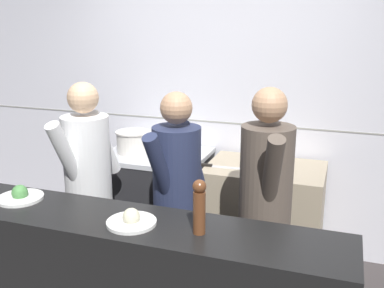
{
  "coord_description": "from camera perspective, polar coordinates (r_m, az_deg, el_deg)",
  "views": [
    {
      "loc": [
        1.07,
        -2.29,
        2.05
      ],
      "look_at": [
        0.01,
        0.75,
        1.15
      ],
      "focal_mm": 42.0,
      "sensor_mm": 36.0,
      "label": 1
    }
  ],
  "objects": [
    {
      "name": "wall_back_tiled",
      "position": [
        4.06,
        3.6,
        4.95
      ],
      "size": [
        8.0,
        0.06,
        2.6
      ],
      "color": "silver",
      "rests_on": "ground_plane"
    },
    {
      "name": "oven_range",
      "position": [
        4.09,
        -4.46,
        -7.32
      ],
      "size": [
        0.88,
        0.71,
        0.92
      ],
      "color": "#232326",
      "rests_on": "ground_plane"
    },
    {
      "name": "prep_counter",
      "position": [
        3.84,
        9.04,
        -9.28
      ],
      "size": [
        0.94,
        0.65,
        0.9
      ],
      "color": "gray",
      "rests_on": "ground_plane"
    },
    {
      "name": "stock_pot",
      "position": [
        3.95,
        -7.45,
        0.35
      ],
      "size": [
        0.31,
        0.31,
        0.19
      ],
      "color": "beige",
      "rests_on": "oven_range"
    },
    {
      "name": "sauce_pot",
      "position": [
        3.85,
        -2.2,
        -0.24
      ],
      "size": [
        0.29,
        0.29,
        0.15
      ],
      "color": "beige",
      "rests_on": "oven_range"
    },
    {
      "name": "mixing_bowl_steel",
      "position": [
        3.68,
        9.43,
        -1.98
      ],
      "size": [
        0.28,
        0.28,
        0.11
      ],
      "color": "#B7BABF",
      "rests_on": "prep_counter"
    },
    {
      "name": "chefs_knife",
      "position": [
        3.62,
        3.41,
        -2.87
      ],
      "size": [
        0.4,
        0.06,
        0.02
      ],
      "color": "#B7BABF",
      "rests_on": "prep_counter"
    },
    {
      "name": "plated_dish_main",
      "position": [
        2.84,
        -20.99,
        -6.16
      ],
      "size": [
        0.27,
        0.27,
        0.09
      ],
      "color": "white",
      "rests_on": "pass_counter"
    },
    {
      "name": "plated_dish_appetiser",
      "position": [
        2.37,
        -7.7,
        -9.57
      ],
      "size": [
        0.26,
        0.26,
        0.09
      ],
      "color": "white",
      "rests_on": "pass_counter"
    },
    {
      "name": "pepper_mill",
      "position": [
        2.21,
        0.93,
        -7.83
      ],
      "size": [
        0.07,
        0.07,
        0.28
      ],
      "color": "brown",
      "rests_on": "pass_counter"
    },
    {
      "name": "chef_head_cook",
      "position": [
        3.33,
        -13.01,
        -4.77
      ],
      "size": [
        0.38,
        0.72,
        1.64
      ],
      "rotation": [
        0.0,
        0.0,
        -0.14
      ],
      "color": "black",
      "rests_on": "ground_plane"
    },
    {
      "name": "chef_sous",
      "position": [
        3.07,
        -1.91,
        -6.53
      ],
      "size": [
        0.38,
        0.7,
        1.6
      ],
      "rotation": [
        0.0,
        0.0,
        -0.18
      ],
      "color": "black",
      "rests_on": "ground_plane"
    },
    {
      "name": "chef_line",
      "position": [
        2.94,
        9.26,
        -7.16
      ],
      "size": [
        0.42,
        0.71,
        1.66
      ],
      "rotation": [
        0.0,
        0.0,
        0.32
      ],
      "color": "black",
      "rests_on": "ground_plane"
    }
  ]
}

